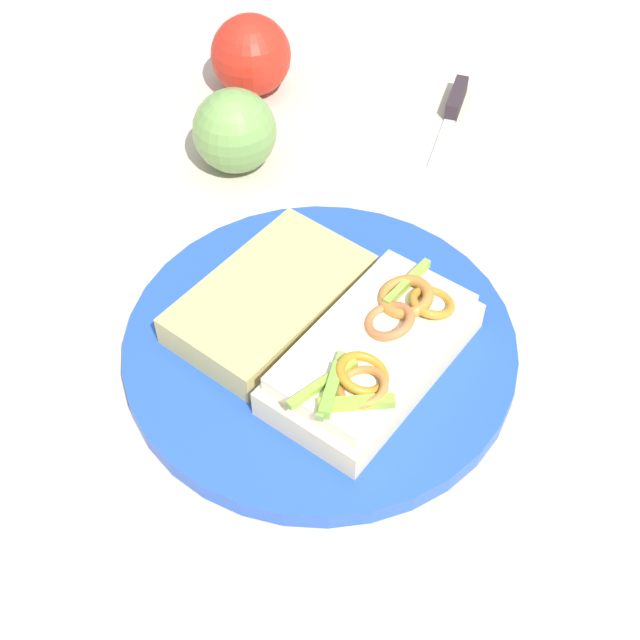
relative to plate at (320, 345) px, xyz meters
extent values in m
plane|color=#BFB29E|center=(0.00, 0.00, -0.01)|extent=(2.00, 2.00, 0.00)
cylinder|color=blue|center=(0.00, 0.00, 0.00)|extent=(0.28, 0.28, 0.02)
cube|color=beige|center=(0.04, -0.01, 0.02)|extent=(0.12, 0.18, 0.02)
cube|color=beige|center=(0.04, -0.01, 0.04)|extent=(0.11, 0.16, 0.01)
torus|color=#B66939|center=(0.05, 0.00, 0.05)|extent=(0.05, 0.05, 0.02)
torus|color=#BB7530|center=(0.05, 0.02, 0.05)|extent=(0.04, 0.04, 0.02)
torus|color=#C07434|center=(0.05, -0.06, 0.05)|extent=(0.04, 0.04, 0.02)
torus|color=#BA7D1F|center=(0.05, -0.05, 0.05)|extent=(0.05, 0.05, 0.02)
torus|color=#B27925|center=(0.07, 0.03, 0.05)|extent=(0.05, 0.05, 0.02)
cube|color=#89A93A|center=(0.05, 0.04, 0.05)|extent=(0.02, 0.05, 0.01)
cube|color=#7E9E47|center=(0.03, -0.06, 0.05)|extent=(0.01, 0.05, 0.01)
cube|color=#78AA39|center=(0.03, -0.07, 0.05)|extent=(0.01, 0.04, 0.01)
cube|color=#8AAA36|center=(0.05, -0.07, 0.05)|extent=(0.05, 0.03, 0.01)
cube|color=#8EB739|center=(0.03, -0.06, 0.05)|extent=(0.03, 0.05, 0.01)
cube|color=tan|center=(-0.04, 0.01, 0.02)|extent=(0.13, 0.17, 0.02)
sphere|color=#709C4D|center=(-0.14, 0.17, 0.03)|extent=(0.10, 0.10, 0.07)
sphere|color=red|center=(-0.18, 0.28, 0.03)|extent=(0.10, 0.10, 0.08)
cube|color=silver|center=(0.02, 0.27, -0.01)|extent=(0.01, 0.07, 0.00)
cube|color=#2D2328|center=(0.02, 0.33, 0.00)|extent=(0.01, 0.05, 0.02)
camera|label=1|loc=(0.14, -0.36, 0.48)|focal=48.14mm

